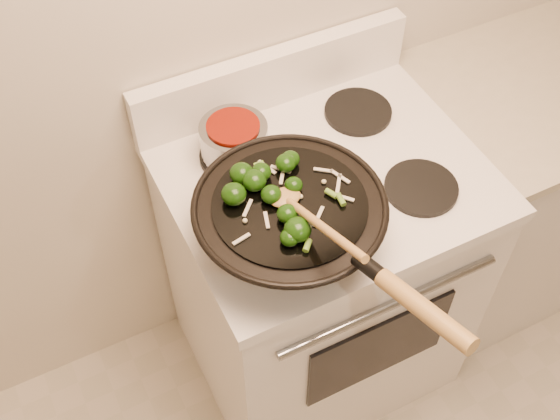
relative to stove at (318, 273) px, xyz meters
name	(u,v)px	position (x,y,z in m)	size (l,w,h in m)	color
stove	(318,273)	(0.00, 0.00, 0.00)	(0.78, 0.67, 1.08)	white
counter_unit	(518,183)	(0.78, 0.03, -0.01)	(0.76, 0.62, 0.91)	white
wok	(291,222)	(-0.18, -0.16, 0.53)	(0.43, 0.70, 0.22)	black
stirfry	(270,192)	(-0.21, -0.12, 0.61)	(0.30, 0.27, 0.05)	black
wooden_spoon	(306,214)	(-0.18, -0.22, 0.63)	(0.07, 0.32, 0.14)	#9E753E
saucepan	(234,140)	(-0.18, 0.15, 0.51)	(0.17, 0.27, 0.10)	gray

